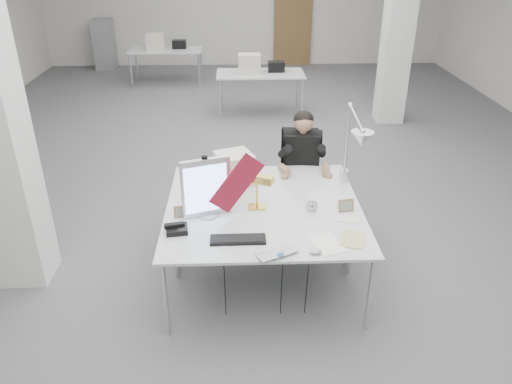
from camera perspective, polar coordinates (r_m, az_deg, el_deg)
The scene contains 23 objects.
room_shell at distance 6.39m, azimuth 0.22°, elevation 15.50°, with size 10.04×14.04×3.24m.
desk_main at distance 4.26m, azimuth 1.17°, elevation -4.64°, with size 1.80×0.90×0.03m, color silver.
desk_second at distance 5.05m, azimuth 0.60°, elevation 0.76°, with size 1.80×0.90×0.03m, color silver.
bg_desk_a at distance 9.40m, azimuth 0.49°, elevation 13.38°, with size 1.60×0.80×0.03m, color silver.
bg_desk_b at distance 11.64m, azimuth -10.29°, elevation 15.67°, with size 1.60×0.80×0.03m, color silver.
filing_cabinet at distance 13.39m, azimuth -16.95°, elevation 15.83°, with size 0.45×0.55×1.20m, color gray.
office_chair at distance 5.73m, azimuth 5.09°, elevation 1.10°, with size 0.47×0.47×0.96m, color black, non-canonical shape.
seated_person at distance 5.51m, azimuth 5.33°, elevation 4.79°, with size 0.47×0.59×0.88m, color black, non-canonical shape.
monitor at distance 4.39m, azimuth -5.73°, elevation 0.49°, with size 0.44×0.04×0.55m, color silver.
pennant at distance 4.32m, azimuth -2.21°, elevation 0.99°, with size 0.53×0.01×0.22m, color maroon.
keyboard at distance 4.13m, azimuth -2.08°, elevation -5.45°, with size 0.46×0.15×0.02m, color black.
laptop at distance 3.92m, azimuth 2.81°, elevation -7.36°, with size 0.34×0.22×0.03m, color #B8B9BD.
mouse at distance 3.99m, azimuth 6.82°, elevation -6.79°, with size 0.10×0.06×0.04m, color #A5A6AA.
bankers_lamp at distance 4.53m, azimuth 0.12°, elevation 0.11°, with size 0.30×0.12×0.34m, color #E19646, non-canonical shape.
desk_phone at distance 4.29m, azimuth -9.03°, elevation -4.25°, with size 0.18×0.16×0.05m, color black.
picture_frame_left at distance 4.49m, azimuth -8.54°, elevation -2.22°, with size 0.13×0.01×0.10m, color #AD884A.
picture_frame_right at distance 4.61m, azimuth 10.26°, elevation -1.51°, with size 0.15×0.01×0.12m, color #AE774B.
desk_clock at distance 4.57m, azimuth 6.40°, elevation -1.56°, with size 0.11×0.11×0.03m, color #ADADB2.
paper_stack_a at distance 4.12m, azimuth 8.12°, elevation -5.91°, with size 0.22×0.31×0.01m, color white.
paper_stack_b at distance 4.22m, azimuth 10.96°, elevation -5.33°, with size 0.19×0.27×0.01m, color #D1C17D.
paper_stack_c at distance 4.50m, azimuth 10.53°, elevation -3.04°, with size 0.19×0.13×0.01m, color white.
beige_monitor at distance 5.01m, azimuth -2.51°, elevation 2.70°, with size 0.34×0.32×0.32m, color beige.
architect_lamp at distance 4.81m, azimuth 10.94°, elevation 4.49°, with size 0.22×0.65×0.84m, color #B6B7BB, non-canonical shape.
Camera 1 is at (-0.22, -6.11, 2.99)m, focal length 35.00 mm.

